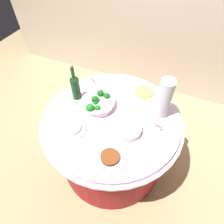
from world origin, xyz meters
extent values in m
plane|color=tan|center=(0.00, 0.00, 0.00)|extent=(6.00, 6.00, 0.00)
cylinder|color=maroon|center=(0.00, 0.00, 0.34)|extent=(1.01, 1.01, 0.69)
cylinder|color=#E0B2C6|center=(0.00, 0.00, 0.70)|extent=(1.16, 1.16, 0.02)
cylinder|color=#E0B2C6|center=(0.00, 0.00, 0.72)|extent=(1.10, 1.10, 0.03)
cylinder|color=white|center=(-0.15, 0.05, 0.77)|extent=(0.26, 0.26, 0.05)
cylinder|color=white|center=(-0.15, 0.05, 0.80)|extent=(0.28, 0.28, 0.01)
sphere|color=#19771E|center=(-0.16, 0.05, 0.82)|extent=(0.05, 0.05, 0.05)
sphere|color=#19661E|center=(-0.10, 0.13, 0.82)|extent=(0.05, 0.05, 0.05)
sphere|color=#19611E|center=(-0.16, 0.13, 0.82)|extent=(0.06, 0.06, 0.06)
sphere|color=#19791E|center=(-0.17, -0.05, 0.82)|extent=(0.07, 0.07, 0.07)
sphere|color=#19781E|center=(-0.12, -0.02, 0.81)|extent=(0.05, 0.05, 0.05)
sphere|color=#196E1E|center=(-0.16, 0.03, 0.81)|extent=(0.04, 0.04, 0.04)
sphere|color=#19521E|center=(-0.17, 0.04, 0.82)|extent=(0.06, 0.06, 0.06)
cylinder|color=white|center=(0.16, -0.09, 0.74)|extent=(0.21, 0.21, 0.01)
cylinder|color=white|center=(0.16, -0.09, 0.76)|extent=(0.21, 0.21, 0.01)
cylinder|color=white|center=(0.16, -0.09, 0.77)|extent=(0.21, 0.21, 0.01)
cylinder|color=white|center=(0.16, -0.09, 0.78)|extent=(0.21, 0.21, 0.01)
cylinder|color=white|center=(0.16, -0.09, 0.79)|extent=(0.21, 0.21, 0.01)
cylinder|color=#14401A|center=(-0.37, 0.08, 0.84)|extent=(0.07, 0.07, 0.20)
cone|color=#14401A|center=(-0.37, 0.08, 0.96)|extent=(0.07, 0.07, 0.04)
cylinder|color=#14401A|center=(-0.37, 0.08, 1.02)|extent=(0.03, 0.03, 0.08)
cylinder|color=#B2844C|center=(-0.37, 0.08, 1.07)|extent=(0.03, 0.03, 0.02)
cylinder|color=silver|center=(0.35, 0.18, 0.91)|extent=(0.11, 0.11, 0.34)
sphere|color=#E5B26B|center=(0.37, 0.18, 0.78)|extent=(0.06, 0.06, 0.06)
sphere|color=#E5B26B|center=(0.34, 0.20, 0.78)|extent=(0.06, 0.06, 0.06)
sphere|color=#E5B26B|center=(0.34, 0.16, 0.78)|extent=(0.06, 0.06, 0.06)
sphere|color=#72C64C|center=(0.37, 0.19, 0.83)|extent=(0.06, 0.06, 0.06)
sphere|color=#72C64C|center=(0.33, 0.19, 0.83)|extent=(0.06, 0.06, 0.06)
sphere|color=#72C64C|center=(0.35, 0.16, 0.83)|extent=(0.06, 0.06, 0.06)
sphere|color=red|center=(0.36, 0.20, 0.89)|extent=(0.06, 0.06, 0.06)
sphere|color=red|center=(0.33, 0.18, 0.89)|extent=(0.06, 0.06, 0.06)
sphere|color=red|center=(0.36, 0.16, 0.89)|extent=(0.06, 0.06, 0.06)
cylinder|color=silver|center=(0.29, -0.17, 0.74)|extent=(0.07, 0.15, 0.01)
cylinder|color=silver|center=(0.32, -0.16, 0.74)|extent=(0.07, 0.15, 0.01)
sphere|color=silver|center=(0.34, -0.24, 0.74)|extent=(0.01, 0.01, 0.01)
cylinder|color=white|center=(-0.23, -0.24, 0.75)|extent=(0.22, 0.22, 0.01)
cylinder|color=white|center=(-0.23, -0.24, 0.76)|extent=(0.15, 0.15, 0.02)
cylinder|color=white|center=(0.14, -0.35, 0.75)|extent=(0.22, 0.22, 0.01)
cylinder|color=brown|center=(0.14, -0.35, 0.77)|extent=(0.13, 0.13, 0.03)
cylinder|color=white|center=(0.16, 0.35, 0.75)|extent=(0.22, 0.22, 0.01)
cylinder|color=#F2D14C|center=(0.16, 0.35, 0.76)|extent=(0.15, 0.15, 0.02)
cube|color=white|center=(0.37, 0.01, 0.77)|extent=(0.05, 0.02, 0.05)
cube|color=maroon|center=(0.37, 0.01, 0.79)|extent=(0.05, 0.02, 0.01)
cube|color=white|center=(-0.33, 0.31, 0.77)|extent=(0.05, 0.03, 0.05)
cube|color=maroon|center=(-0.33, 0.31, 0.79)|extent=(0.05, 0.03, 0.01)
camera|label=1|loc=(0.40, -0.93, 1.94)|focal=31.15mm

